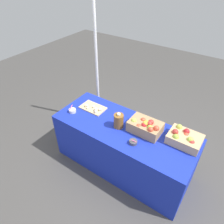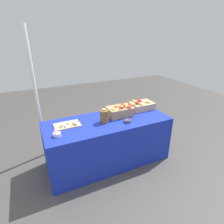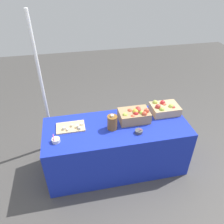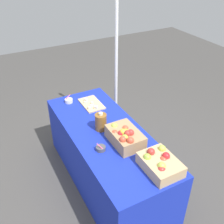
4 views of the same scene
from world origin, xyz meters
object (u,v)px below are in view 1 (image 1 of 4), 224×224
sample_bowl_near (72,111)px  sample_bowl_mid (133,142)px  tent_pole (97,70)px  apple_crate_middle (145,126)px  apple_crate_left (184,138)px  cider_jug (119,121)px  cutting_board_front (93,108)px

sample_bowl_near → sample_bowl_mid: 1.02m
tent_pole → apple_crate_middle: bearing=-24.8°
apple_crate_left → cider_jug: bearing=-165.7°
apple_crate_middle → tent_pole: (-1.17, 0.54, 0.22)m
apple_crate_left → apple_crate_middle: bearing=-168.8°
apple_crate_middle → tent_pole: 1.31m
cutting_board_front → cider_jug: (0.52, -0.12, 0.08)m
cutting_board_front → cider_jug: size_ratio=1.70×
sample_bowl_near → cider_jug: 0.72m
apple_crate_middle → cider_jug: cider_jug is taller
sample_bowl_mid → tent_pole: tent_pole is taller
sample_bowl_mid → cider_jug: 0.35m
cutting_board_front → tent_pole: bearing=121.8°
cider_jug → tent_pole: tent_pole is taller
apple_crate_middle → tent_pole: bearing=155.2°
sample_bowl_near → cider_jug: (0.71, 0.11, 0.07)m
sample_bowl_near → apple_crate_left: bearing=11.8°
apple_crate_left → cider_jug: cider_jug is taller
apple_crate_left → apple_crate_middle: size_ratio=0.95×
tent_pole → sample_bowl_near: bearing=-79.6°
apple_crate_left → sample_bowl_mid: (-0.48, -0.36, -0.05)m
sample_bowl_near → sample_bowl_mid: bearing=-2.4°
sample_bowl_mid → sample_bowl_near: bearing=177.6°
sample_bowl_near → tent_pole: bearing=100.4°
apple_crate_middle → sample_bowl_mid: 0.27m
apple_crate_left → sample_bowl_mid: size_ratio=3.91×
sample_bowl_near → apple_crate_middle: bearing=12.1°
apple_crate_left → cutting_board_front: bearing=-176.3°
cider_jug → sample_bowl_near: bearing=-171.1°
apple_crate_middle → cutting_board_front: bearing=179.4°
apple_crate_left → cutting_board_front: apple_crate_left is taller
sample_bowl_near → cider_jug: size_ratio=0.47×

